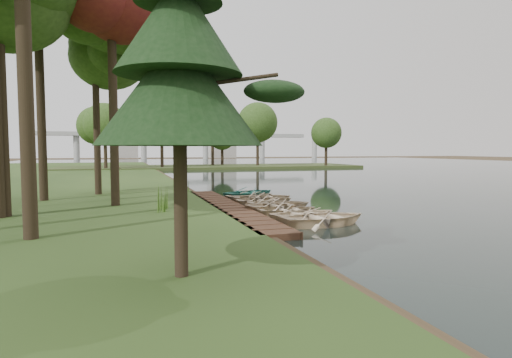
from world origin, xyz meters
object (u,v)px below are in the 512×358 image
object	(u,v)px
rowboat_2	(288,208)
stored_rowboat	(117,186)
rowboat_0	(325,216)
rowboat_1	(304,213)
pine_tree	(179,55)
boardwalk	(228,208)

from	to	relation	value
rowboat_2	stored_rowboat	world-z (taller)	stored_rowboat
rowboat_0	rowboat_1	bearing A→B (deg)	5.32
rowboat_0	rowboat_1	xyz separation A→B (m)	(-0.26, 1.51, -0.06)
rowboat_2	pine_tree	distance (m)	12.54
rowboat_0	rowboat_2	size ratio (longest dim) A/B	1.24
boardwalk	rowboat_2	xyz separation A→B (m)	(2.45, -2.41, 0.22)
boardwalk	stored_rowboat	xyz separation A→B (m)	(-5.68, 9.99, 0.47)
boardwalk	stored_rowboat	bearing A→B (deg)	119.62
boardwalk	rowboat_1	world-z (taller)	rowboat_1
rowboat_1	rowboat_2	distance (m)	1.69
rowboat_0	stored_rowboat	distance (m)	17.77
boardwalk	rowboat_0	bearing A→B (deg)	-63.08
stored_rowboat	rowboat_2	bearing A→B (deg)	-148.65
stored_rowboat	pine_tree	xyz separation A→B (m)	(1.66, -21.90, 4.76)
rowboat_0	rowboat_2	world-z (taller)	rowboat_0
boardwalk	stored_rowboat	distance (m)	11.50
boardwalk	stored_rowboat	size ratio (longest dim) A/B	5.15
rowboat_0	rowboat_1	size ratio (longest dim) A/B	1.18
boardwalk	pine_tree	bearing A→B (deg)	-108.65
rowboat_1	boardwalk	bearing A→B (deg)	18.98
rowboat_0	rowboat_2	bearing A→B (deg)	2.75
rowboat_1	stored_rowboat	bearing A→B (deg)	17.07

